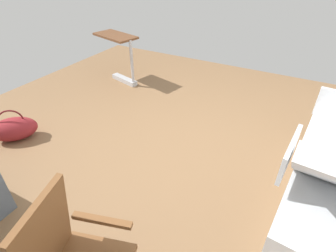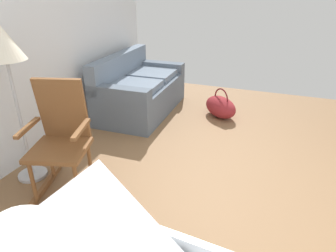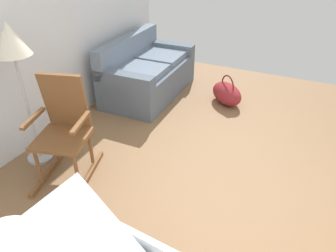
% 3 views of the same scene
% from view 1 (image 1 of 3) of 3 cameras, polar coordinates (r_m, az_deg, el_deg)
% --- Properties ---
extents(ground_plane, '(6.39, 6.39, 0.00)m').
position_cam_1_polar(ground_plane, '(3.19, -1.09, -5.53)').
color(ground_plane, olive).
extents(overbed_table, '(0.88, 0.59, 0.84)m').
position_cam_1_polar(overbed_table, '(4.86, -10.58, 15.55)').
color(overbed_table, '#B2B5BA').
rests_on(overbed_table, ground).
extents(duffel_bag, '(0.61, 0.63, 0.43)m').
position_cam_1_polar(duffel_bag, '(3.85, -30.89, -0.53)').
color(duffel_bag, maroon).
rests_on(duffel_bag, ground).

